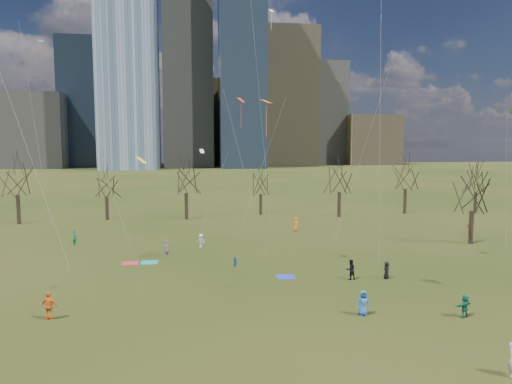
{
  "coord_description": "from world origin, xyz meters",
  "views": [
    {
      "loc": [
        -5.75,
        -30.25,
        11.44
      ],
      "look_at": [
        0.0,
        12.0,
        7.0
      ],
      "focal_mm": 32.0,
      "sensor_mm": 36.0,
      "label": 1
    }
  ],
  "objects": [
    {
      "name": "ground",
      "position": [
        0.0,
        0.0,
        0.0
      ],
      "size": [
        500.0,
        500.0,
        0.0
      ],
      "primitive_type": "plane",
      "color": "black",
      "rests_on": "ground"
    },
    {
      "name": "downtown_skyline",
      "position": [
        -2.43,
        210.64,
        39.01
      ],
      "size": [
        212.5,
        78.0,
        118.0
      ],
      "color": "slate",
      "rests_on": "ground"
    },
    {
      "name": "bare_tree_row",
      "position": [
        -0.09,
        37.22,
        6.12
      ],
      "size": [
        113.04,
        29.8,
        9.5
      ],
      "color": "black",
      "rests_on": "ground"
    },
    {
      "name": "blanket_teal",
      "position": [
        -10.21,
        14.19,
        0.01
      ],
      "size": [
        1.6,
        1.5,
        0.03
      ],
      "primitive_type": "cube",
      "color": "teal",
      "rests_on": "ground"
    },
    {
      "name": "blanket_navy",
      "position": [
        1.98,
        7.61,
        0.01
      ],
      "size": [
        1.6,
        1.5,
        0.03
      ],
      "primitive_type": "cube",
      "color": "#2632B3",
      "rests_on": "ground"
    },
    {
      "name": "blanket_crimson",
      "position": [
        -11.99,
        14.1,
        0.01
      ],
      "size": [
        1.6,
        1.5,
        0.03
      ],
      "primitive_type": "cube",
      "color": "red",
      "rests_on": "ground"
    },
    {
      "name": "person_0",
      "position": [
        5.38,
        -1.86,
        0.86
      ],
      "size": [
        0.85,
        0.56,
        1.71
      ],
      "primitive_type": "imported",
      "rotation": [
        0.0,
        0.0,
        6.27
      ],
      "color": "#2A61B6",
      "rests_on": "ground"
    },
    {
      "name": "person_4",
      "position": [
        -15.27,
        0.16,
        0.92
      ],
      "size": [
        1.16,
        0.69,
        1.85
      ],
      "primitive_type": "imported",
      "rotation": [
        0.0,
        0.0,
        2.9
      ],
      "color": "orange",
      "rests_on": "ground"
    },
    {
      "name": "person_5",
      "position": [
        11.96,
        -3.08,
        0.77
      ],
      "size": [
        1.49,
        0.92,
        1.54
      ],
      "primitive_type": "imported",
      "rotation": [
        0.0,
        0.0,
        3.49
      ],
      "color": "#17694B",
      "rests_on": "ground"
    },
    {
      "name": "person_6",
      "position": [
        10.46,
        5.95,
        0.74
      ],
      "size": [
        0.79,
        0.86,
        1.47
      ],
      "primitive_type": "imported",
      "rotation": [
        0.0,
        0.0,
        4.13
      ],
      "color": "black",
      "rests_on": "ground"
    },
    {
      "name": "person_7",
      "position": [
        -8.67,
        16.33,
        0.84
      ],
      "size": [
        0.62,
        0.73,
        1.69
      ],
      "primitive_type": "imported",
      "rotation": [
        0.0,
        0.0,
        4.29
      ],
      "color": "#A2519B",
      "rests_on": "ground"
    },
    {
      "name": "person_8",
      "position": [
        -2.06,
        11.39,
        0.47
      ],
      "size": [
        0.58,
        0.57,
        0.95
      ],
      "primitive_type": "imported",
      "rotation": [
        0.0,
        0.0,
        5.58
      ],
      "color": "#275CAC",
      "rests_on": "ground"
    },
    {
      "name": "person_9",
      "position": [
        -5.13,
        20.24,
        0.74
      ],
      "size": [
        1.1,
        0.88,
        1.49
      ],
      "primitive_type": "imported",
      "rotation": [
        0.0,
        0.0,
        5.89
      ],
      "color": "silver",
      "rests_on": "ground"
    },
    {
      "name": "person_10",
      "position": [
        29.0,
        22.8,
        0.91
      ],
      "size": [
        1.12,
        0.59,
        1.82
      ],
      "primitive_type": "imported",
      "rotation": [
        0.0,
        0.0,
        0.14
      ],
      "color": "#A71738",
      "rests_on": "ground"
    },
    {
      "name": "person_12",
      "position": [
        7.59,
        28.4,
        0.9
      ],
      "size": [
        0.58,
        0.88,
        1.8
      ],
      "primitive_type": "imported",
      "rotation": [
        0.0,
        0.0,
        1.56
      ],
      "color": "orange",
      "rests_on": "ground"
    },
    {
      "name": "person_13",
      "position": [
        -19.34,
        23.17,
        0.9
      ],
      "size": [
        0.76,
        0.78,
        1.81
      ],
      "primitive_type": "imported",
      "rotation": [
        0.0,
        0.0,
        2.3
      ],
      "color": "#186D4F",
      "rests_on": "ground"
    },
    {
      "name": "person_14",
      "position": [
        7.33,
        6.15,
        0.87
      ],
      "size": [
        0.99,
        0.85,
        1.74
      ],
      "primitive_type": "imported",
      "rotation": [
        0.0,
        0.0,
        3.39
      ],
      "color": "black",
      "rests_on": "ground"
    },
    {
      "name": "kites_airborne",
      "position": [
        6.8,
        10.5,
        14.44
      ],
      "size": [
        68.24,
        40.36,
        34.62
      ],
      "color": "orange",
      "rests_on": "ground"
    }
  ]
}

